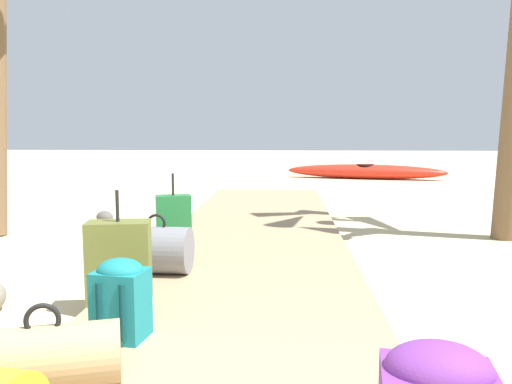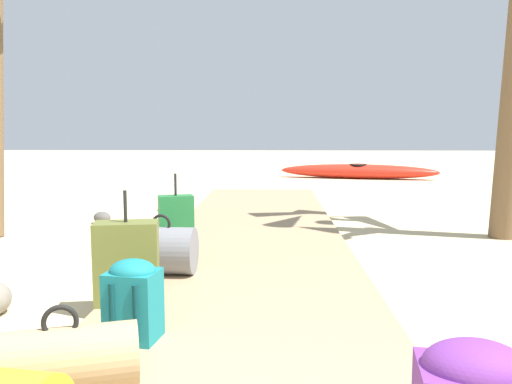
% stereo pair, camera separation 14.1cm
% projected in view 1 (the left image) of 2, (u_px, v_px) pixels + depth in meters
% --- Properties ---
extents(ground_plane, '(60.00, 60.00, 0.00)m').
position_uv_depth(ground_plane, '(247.00, 270.00, 4.77)').
color(ground_plane, '#D1BA8C').
extents(boardwalk, '(2.00, 9.88, 0.08)m').
position_uv_depth(boardwalk, '(253.00, 243.00, 5.75)').
color(boardwalk, tan).
rests_on(boardwalk, ground).
extents(suitcase_olive, '(0.46, 0.30, 0.79)m').
position_uv_depth(suitcase_olive, '(119.00, 262.00, 3.61)').
color(suitcase_olive, olive).
rests_on(suitcase_olive, boardwalk).
extents(duffel_bag_grey, '(0.58, 0.42, 0.51)m').
position_uv_depth(duffel_bag_grey, '(157.00, 250.00, 4.36)').
color(duffel_bag_grey, slate).
rests_on(duffel_bag_grey, boardwalk).
extents(duffel_bag_tan, '(0.74, 0.49, 0.41)m').
position_uv_depth(duffel_bag_tan, '(44.00, 358.00, 2.39)').
color(duffel_bag_tan, tan).
rests_on(duffel_bag_tan, boardwalk).
extents(suitcase_green, '(0.37, 0.27, 0.79)m').
position_uv_depth(suitcase_green, '(174.00, 225.00, 5.03)').
color(suitcase_green, '#237538').
rests_on(suitcase_green, boardwalk).
extents(backpack_teal, '(0.32, 0.29, 0.47)m').
position_uv_depth(backpack_teal, '(121.00, 297.00, 2.97)').
color(backpack_teal, '#197A7F').
rests_on(backpack_teal, boardwalk).
extents(kayak, '(4.26, 1.54, 0.40)m').
position_uv_depth(kayak, '(365.00, 172.00, 13.90)').
color(kayak, red).
rests_on(kayak, ground).
extents(rock_left_far, '(0.37, 0.38, 0.24)m').
position_uv_depth(rock_left_far, '(175.00, 203.00, 8.39)').
color(rock_left_far, gray).
rests_on(rock_left_far, ground).
extents(rock_left_mid, '(0.33, 0.31, 0.17)m').
position_uv_depth(rock_left_mid, '(105.00, 217.00, 7.20)').
color(rock_left_mid, '#5B5651').
rests_on(rock_left_mid, ground).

